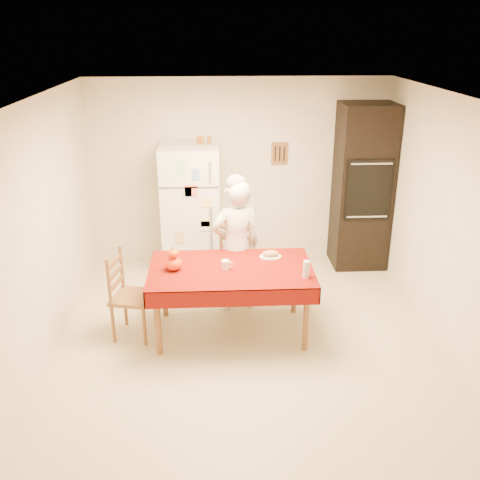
{
  "coord_description": "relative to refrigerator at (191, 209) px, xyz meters",
  "views": [
    {
      "loc": [
        -0.36,
        -4.83,
        3.1
      ],
      "look_at": [
        -0.09,
        0.2,
        1.07
      ],
      "focal_mm": 40.0,
      "sensor_mm": 36.0,
      "label": 1
    }
  ],
  "objects": [
    {
      "name": "pumpkin_upper",
      "position": [
        -0.13,
        -1.69,
        0.09
      ],
      "size": [
        0.12,
        0.12,
        0.09
      ],
      "primitive_type": "ellipsoid",
      "color": "#E93405",
      "rests_on": "pumpkin_lower"
    },
    {
      "name": "coffee_mug",
      "position": [
        0.4,
        -1.71,
        -0.04
      ],
      "size": [
        0.08,
        0.08,
        0.1
      ],
      "primitive_type": "cylinder",
      "color": "silver",
      "rests_on": "dining_table"
    },
    {
      "name": "oven_cabinet",
      "position": [
        2.28,
        0.05,
        0.25
      ],
      "size": [
        0.7,
        0.62,
        2.2
      ],
      "color": "black",
      "rests_on": "floor"
    },
    {
      "name": "chair_left",
      "position": [
        -0.63,
        -1.67,
        -0.34
      ],
      "size": [
        0.48,
        0.49,
        0.95
      ],
      "rotation": [
        0.0,
        0.0,
        1.36
      ],
      "color": "brown",
      "rests_on": "floor"
    },
    {
      "name": "chair_far",
      "position": [
        0.54,
        -0.84,
        -0.34
      ],
      "size": [
        0.46,
        0.45,
        0.95
      ],
      "rotation": [
        0.0,
        0.0,
        -0.12
      ],
      "color": "brown",
      "rests_on": "floor"
    },
    {
      "name": "room_shell",
      "position": [
        0.65,
        -1.88,
        0.77
      ],
      "size": [
        4.02,
        4.52,
        2.51
      ],
      "color": "beige",
      "rests_on": "ground"
    },
    {
      "name": "refrigerator",
      "position": [
        0.0,
        0.0,
        0.0
      ],
      "size": [
        0.75,
        0.74,
        1.7
      ],
      "color": "white",
      "rests_on": "floor"
    },
    {
      "name": "seated_woman",
      "position": [
        0.54,
        -1.13,
        -0.07
      ],
      "size": [
        0.64,
        0.5,
        1.56
      ],
      "primitive_type": "imported",
      "rotation": [
        0.0,
        0.0,
        3.39
      ],
      "color": "silver",
      "rests_on": "floor"
    },
    {
      "name": "spice_jar_mid",
      "position": [
        0.17,
        0.05,
        0.9
      ],
      "size": [
        0.05,
        0.05,
        0.1
      ],
      "primitive_type": "cylinder",
      "color": "#925F1A",
      "rests_on": "refrigerator"
    },
    {
      "name": "bread_loaf",
      "position": [
        0.9,
        -1.43,
        -0.04
      ],
      "size": [
        0.18,
        0.1,
        0.06
      ],
      "primitive_type": "ellipsoid",
      "color": "#A37E50",
      "rests_on": "bread_plate"
    },
    {
      "name": "pumpkin_lower",
      "position": [
        -0.13,
        -1.69,
        -0.02
      ],
      "size": [
        0.18,
        0.18,
        0.14
      ],
      "primitive_type": "ellipsoid",
      "color": "#C85804",
      "rests_on": "dining_table"
    },
    {
      "name": "wine_glass",
      "position": [
        1.2,
        -1.93,
        -0.0
      ],
      "size": [
        0.07,
        0.07,
        0.18
      ],
      "primitive_type": "cylinder",
      "color": "silver",
      "rests_on": "dining_table"
    },
    {
      "name": "dining_table",
      "position": [
        0.46,
        -1.68,
        -0.16
      ],
      "size": [
        1.7,
        1.0,
        0.76
      ],
      "color": "brown",
      "rests_on": "floor"
    },
    {
      "name": "spice_jar_left",
      "position": [
        0.12,
        0.05,
        0.9
      ],
      "size": [
        0.05,
        0.05,
        0.1
      ],
      "primitive_type": "cylinder",
      "color": "brown",
      "rests_on": "refrigerator"
    },
    {
      "name": "spice_jar_right",
      "position": [
        0.26,
        0.05,
        0.9
      ],
      "size": [
        0.05,
        0.05,
        0.1
      ],
      "primitive_type": "cylinder",
      "color": "brown",
      "rests_on": "refrigerator"
    },
    {
      "name": "floor",
      "position": [
        0.65,
        -1.88,
        -0.85
      ],
      "size": [
        4.5,
        4.5,
        0.0
      ],
      "primitive_type": "plane",
      "color": "#BEAF89",
      "rests_on": "ground"
    },
    {
      "name": "bread_plate",
      "position": [
        0.9,
        -1.43,
        -0.08
      ],
      "size": [
        0.24,
        0.24,
        0.02
      ],
      "primitive_type": "cylinder",
      "color": "white",
      "rests_on": "dining_table"
    }
  ]
}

